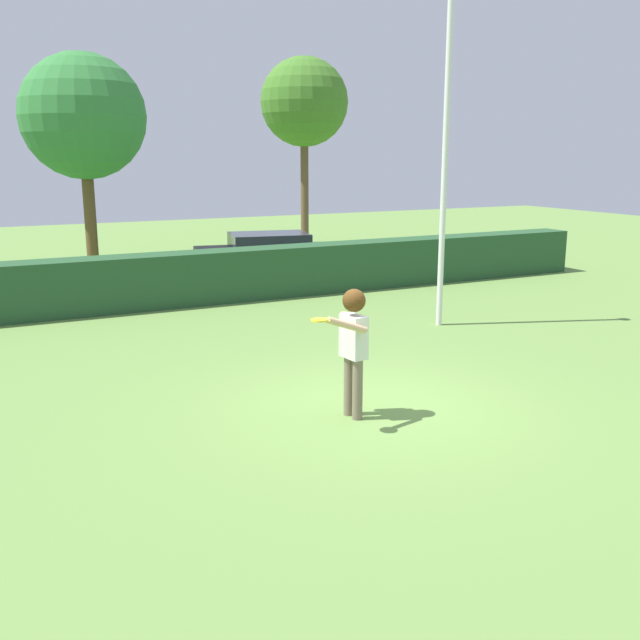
% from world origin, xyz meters
% --- Properties ---
extents(ground_plane, '(60.00, 60.00, 0.00)m').
position_xyz_m(ground_plane, '(0.00, 0.00, 0.00)').
color(ground_plane, olive).
extents(person, '(0.71, 0.63, 1.77)m').
position_xyz_m(person, '(-0.47, -0.20, 1.11)').
color(person, '#786856').
rests_on(person, ground).
extents(frisbee, '(0.22, 0.22, 0.03)m').
position_xyz_m(frisbee, '(-1.13, -0.54, 1.50)').
color(frisbee, yellow).
extents(lamppost, '(0.24, 0.24, 6.98)m').
position_xyz_m(lamppost, '(3.79, 3.72, 3.81)').
color(lamppost, silver).
rests_on(lamppost, ground).
extents(hedge_row, '(22.62, 0.90, 1.23)m').
position_xyz_m(hedge_row, '(0.00, 8.16, 0.62)').
color(hedge_row, '#254D2A').
rests_on(hedge_row, ground).
extents(parked_car_black, '(4.45, 2.48, 1.25)m').
position_xyz_m(parked_car_black, '(3.02, 11.02, 0.69)').
color(parked_car_black, black).
rests_on(parked_car_black, ground).
extents(willow_tree, '(3.26, 3.26, 6.98)m').
position_xyz_m(willow_tree, '(6.93, 16.83, 5.32)').
color(willow_tree, brown).
rests_on(willow_tree, ground).
extents(oak_tree, '(3.42, 3.42, 6.20)m').
position_xyz_m(oak_tree, '(-1.64, 12.92, 4.47)').
color(oak_tree, brown).
rests_on(oak_tree, ground).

